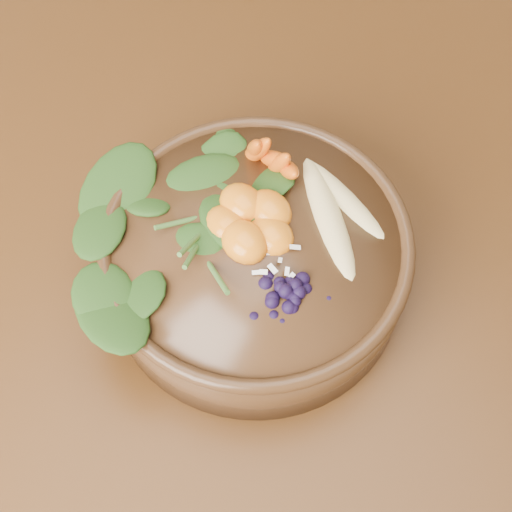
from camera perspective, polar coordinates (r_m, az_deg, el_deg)
ground at (r=1.50m, az=0.81°, el=-10.06°), size 4.00×4.00×0.00m
dining_table at (r=0.91m, az=1.32°, el=3.72°), size 1.60×0.90×0.75m
stoneware_bowl at (r=0.72m, az=0.00°, el=-0.39°), size 0.38×0.38×0.08m
kale_heap at (r=0.69m, az=-5.66°, el=5.12°), size 0.24×0.23×0.05m
carrot_cluster at (r=0.70m, az=1.59°, el=9.79°), size 0.08×0.08×0.08m
banana_halves at (r=0.69m, az=6.58°, el=4.52°), size 0.09×0.16×0.03m
mandarin_cluster at (r=0.68m, az=-0.45°, el=3.32°), size 0.11×0.12×0.03m
blueberry_pile at (r=0.64m, az=2.42°, el=-2.19°), size 0.16×0.14×0.04m
coconut_flakes at (r=0.67m, az=0.85°, el=0.08°), size 0.11×0.10×0.01m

